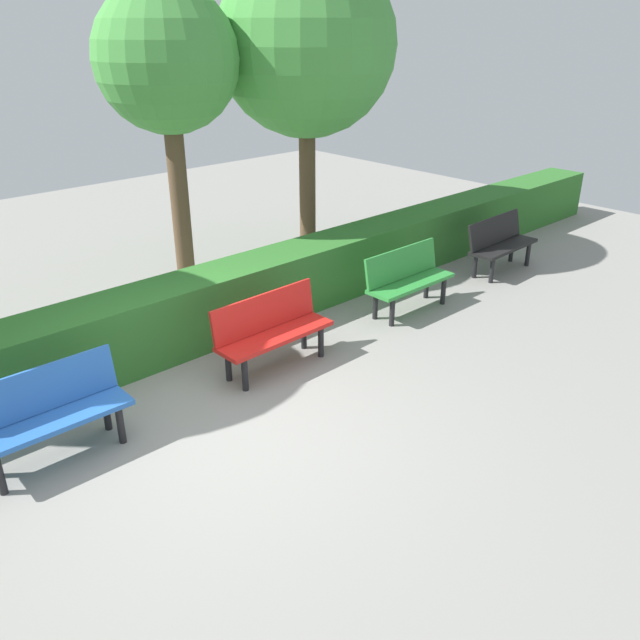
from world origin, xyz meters
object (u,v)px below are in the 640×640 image
(bench_black, at_px, (500,242))
(bench_red, at_px, (271,328))
(bench_blue, at_px, (48,411))
(tree_near, at_px, (306,45))
(tree_mid, at_px, (167,62))
(bench_green, at_px, (407,277))

(bench_black, relative_size, bench_red, 0.97)
(bench_black, relative_size, bench_blue, 1.00)
(tree_near, bearing_deg, bench_red, 42.25)
(bench_red, bearing_deg, tree_mid, -105.59)
(tree_near, bearing_deg, bench_green, 77.39)
(tree_mid, bearing_deg, bench_red, 75.20)
(bench_blue, height_order, tree_mid, tree_mid)
(tree_near, height_order, tree_mid, tree_near)
(bench_green, xyz_separation_m, tree_mid, (1.54, -3.19, 2.66))
(tree_mid, bearing_deg, tree_near, 167.50)
(tree_near, distance_m, tree_mid, 2.21)
(bench_green, distance_m, bench_red, 2.38)
(bench_green, xyz_separation_m, tree_near, (-0.61, -2.72, 2.84))
(bench_green, bearing_deg, bench_blue, 0.05)
(bench_green, bearing_deg, tree_mid, -63.91)
(bench_blue, bearing_deg, tree_near, -153.57)
(bench_black, xyz_separation_m, bench_blue, (7.21, -0.02, 0.00))
(bench_black, bearing_deg, bench_blue, -1.80)
(bench_red, bearing_deg, bench_blue, -1.34)
(bench_green, distance_m, tree_near, 3.98)
(bench_green, relative_size, tree_mid, 0.33)
(bench_red, distance_m, bench_blue, 2.55)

